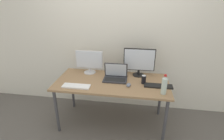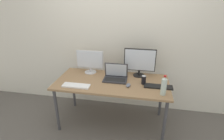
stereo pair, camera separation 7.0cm
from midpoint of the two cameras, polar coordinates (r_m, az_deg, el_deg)
The scene contains 11 objects.
ground_plane at distance 2.98m, azimuth 0.70°, elevation -16.49°, with size 16.00×16.00×0.00m, color #5B5651.
wall_back at distance 2.94m, azimuth 2.82°, elevation 11.31°, with size 7.00×0.08×2.60m, color silver.
work_desk at distance 2.60m, azimuth 0.77°, elevation -4.91°, with size 1.65×0.77×0.74m.
monitor_left at distance 2.81m, azimuth -6.52°, elevation 2.90°, with size 0.44×0.19×0.37m.
monitor_center at distance 2.70m, azimuth 9.77°, elevation 2.75°, with size 0.48×0.18×0.44m.
laptop_silver at distance 2.61m, azimuth 1.92°, elevation -1.95°, with size 0.35×0.23×0.24m.
keyboard_main at distance 2.48m, azimuth -10.85°, elevation -5.05°, with size 0.38×0.13×0.02m, color white.
keyboard_aux at distance 2.50m, azimuth 15.62°, elevation -5.22°, with size 0.39×0.12×0.02m, color black.
mouse_by_keyboard at distance 2.44m, azimuth 6.14°, elevation -4.96°, with size 0.06×0.11×0.03m, color slate.
water_bottle at distance 2.29m, azimuth 17.41°, elevation -4.98°, with size 0.07×0.07×0.27m.
soda_can_near_keyboard at distance 2.52m, azimuth 11.08°, elevation -3.24°, with size 0.07×0.07×0.13m.
Camera 2 is at (0.42, -2.26, 1.90)m, focal length 28.00 mm.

